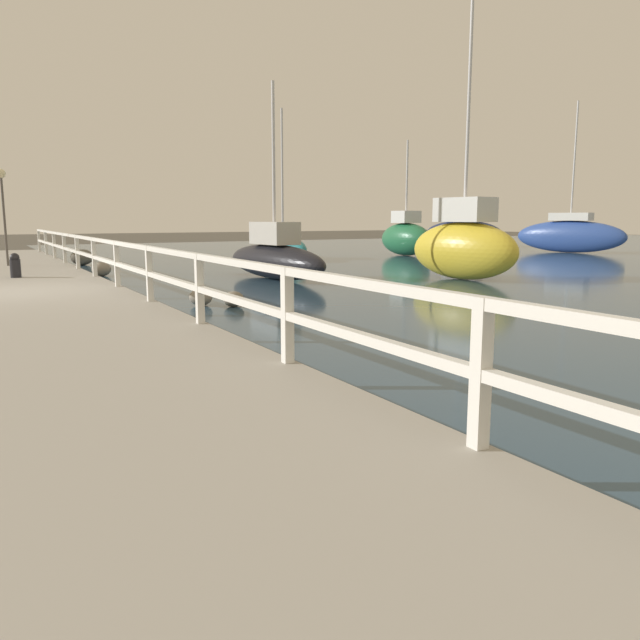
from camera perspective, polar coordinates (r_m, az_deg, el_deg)
name	(u,v)px	position (r m, az deg, el deg)	size (l,w,h in m)	color
ground_plane	(1,306)	(13.70, -27.17, 1.14)	(120.00, 120.00, 0.00)	#4C473D
dock_walkway	(0,299)	(13.69, -27.21, 1.69)	(4.70, 36.00, 0.27)	#9E998E
railing	(116,256)	(13.88, -18.11, 5.62)	(0.10, 32.50, 0.96)	white
boulder_downstream	(234,299)	(12.18, -7.90, 1.91)	(0.41, 0.36, 0.30)	slate
boulder_mid_strip	(201,297)	(12.44, -10.85, 2.06)	(0.45, 0.41, 0.34)	gray
boulder_water_edge	(82,257)	(24.40, -20.93, 5.38)	(0.79, 0.71, 0.59)	#666056
boulder_upstream	(101,269)	(19.58, -19.36, 4.41)	(0.56, 0.50, 0.42)	gray
mooring_bollard	(15,265)	(16.97, -26.10, 4.51)	(0.25, 0.25, 0.60)	black
dock_lamp	(2,192)	(21.27, -27.05, 10.37)	(0.28, 0.28, 2.89)	#514C47
sailboat_green	(406,237)	(29.04, 7.84, 7.50)	(1.38, 3.25, 5.14)	#236B42
sailboat_black	(275,257)	(17.64, -4.16, 5.73)	(1.43, 5.02, 5.34)	black
sailboat_teal	(283,245)	(26.51, -3.41, 6.85)	(2.00, 5.74, 6.12)	#1E707A
sailboat_blue	(570,235)	(33.59, 21.87, 7.21)	(2.65, 5.55, 7.26)	#2D4C9E
sailboat_yellow	(464,245)	(17.89, 12.99, 6.66)	(1.81, 3.67, 7.43)	gold
sailboat_navy	(463,231)	(38.81, 12.95, 7.90)	(3.18, 5.15, 5.66)	#192347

